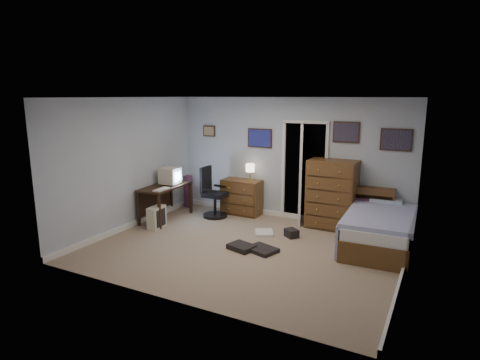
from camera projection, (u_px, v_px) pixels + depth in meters
name	position (u px, v px, depth m)	size (l,w,h in m)	color
floor	(245.00, 249.00, 6.78)	(5.00, 4.00, 0.02)	tan
computer_desk	(162.00, 193.00, 8.30)	(0.66, 1.28, 0.72)	black
crt_monitor	(170.00, 176.00, 8.32)	(0.39, 0.37, 0.34)	beige
keyboard	(161.00, 189.00, 7.85)	(0.14, 0.38, 0.02)	beige
pc_tower	(157.00, 217.00, 7.77)	(0.22, 0.41, 0.43)	beige
office_chair	(212.00, 198.00, 8.48)	(0.52, 0.53, 1.07)	black
media_stack	(188.00, 191.00, 9.21)	(0.15, 0.15, 0.74)	maroon
low_dresser	(242.00, 197.00, 8.68)	(0.85, 0.42, 0.75)	brown
table_lamp	(250.00, 168.00, 8.45)	(0.19, 0.19, 0.37)	gold
doorway	(309.00, 170.00, 8.38)	(0.96, 1.12, 2.05)	black
tall_dresser	(332.00, 194.00, 7.71)	(0.91, 0.53, 1.33)	brown
headboard_bookcase	(367.00, 208.00, 7.55)	(0.96, 0.30, 0.85)	brown
bed	(379.00, 228.00, 6.81)	(1.16, 2.07, 0.67)	brown
wall_posters	(316.00, 136.00, 7.87)	(4.38, 0.04, 0.60)	#331E11
floor_clutter	(262.00, 242.00, 6.93)	(0.93, 1.32, 0.15)	black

